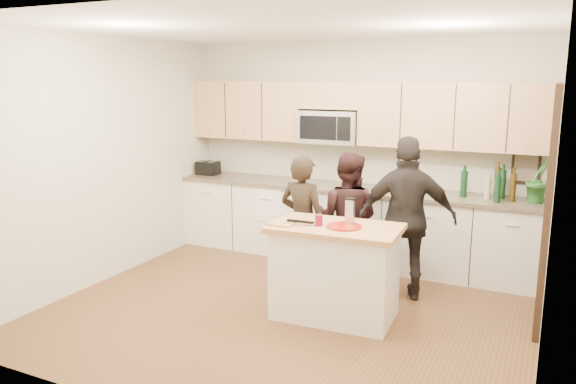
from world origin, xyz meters
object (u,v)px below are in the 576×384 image
at_px(woman_left, 303,223).
at_px(woman_right, 407,219).
at_px(toaster, 208,168).
at_px(woman_center, 347,219).
at_px(island, 335,271).

xyz_separation_m(woman_left, woman_right, (1.06, 0.22, 0.11)).
xyz_separation_m(toaster, woman_right, (2.98, -0.86, -0.19)).
bearing_deg(toaster, woman_center, -17.42).
height_order(woman_left, woman_center, woman_center).
distance_m(island, toaster, 3.04).
bearing_deg(woman_right, island, 41.25).
relative_size(toaster, woman_left, 0.19).
height_order(island, woman_left, woman_left).
relative_size(woman_left, woman_center, 1.00).
height_order(toaster, woman_right, woman_right).
xyz_separation_m(woman_left, woman_center, (0.37, 0.37, 0.00)).
bearing_deg(woman_right, toaster, -32.89).
bearing_deg(woman_center, island, 102.70).
distance_m(toaster, woman_center, 2.42).
bearing_deg(island, woman_right, 54.95).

